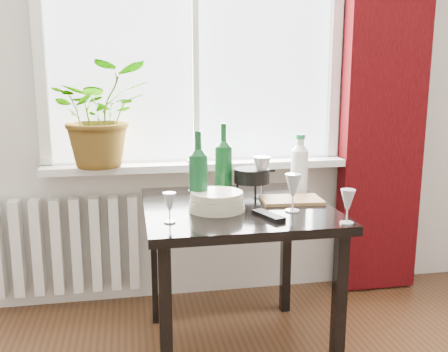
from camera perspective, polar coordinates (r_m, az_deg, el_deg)
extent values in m
cube|color=white|center=(2.90, -3.40, 16.76)|extent=(1.72, 0.08, 1.62)
cube|color=silver|center=(2.86, -3.03, 1.26)|extent=(1.72, 0.20, 0.04)
cube|color=#320407|center=(3.14, 17.98, 10.27)|extent=(0.50, 0.12, 2.56)
cube|color=white|center=(3.00, -17.48, -7.57)|extent=(0.80, 0.10, 0.55)
cube|color=black|center=(2.33, 1.46, -3.80)|extent=(0.85, 0.85, 0.04)
cube|color=black|center=(2.08, -6.68, -16.84)|extent=(0.05, 0.05, 0.70)
cube|color=black|center=(2.74, -7.82, -9.63)|extent=(0.05, 0.05, 0.70)
cube|color=black|center=(2.24, 12.97, -14.87)|extent=(0.05, 0.05, 0.70)
cube|color=black|center=(2.87, 7.08, -8.66)|extent=(0.05, 0.05, 0.70)
imported|color=#2E6B1C|center=(2.75, -13.89, 6.85)|extent=(0.58, 0.53, 0.56)
cylinder|color=beige|center=(2.22, -0.83, -2.90)|extent=(0.28, 0.28, 0.08)
cube|color=black|center=(2.12, 5.11, -4.53)|extent=(0.11, 0.18, 0.02)
cube|color=olive|center=(2.40, 7.70, -2.72)|extent=(0.30, 0.20, 0.02)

